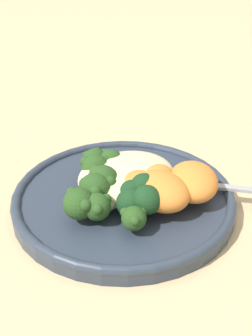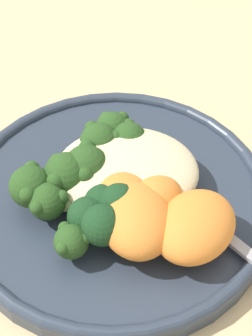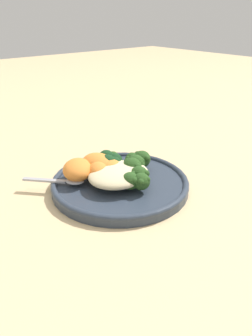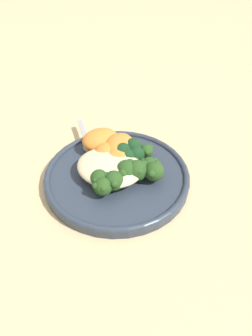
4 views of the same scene
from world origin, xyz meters
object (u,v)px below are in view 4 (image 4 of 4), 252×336
at_px(quinoa_mound, 110,166).
at_px(broccoli_stalk_5, 147,171).
at_px(sweet_potato_chunk_2, 119,146).
at_px(sweet_potato_chunk_3, 107,152).
at_px(plate, 117,176).
at_px(broccoli_stalk_1, 105,182).
at_px(broccoli_stalk_2, 113,178).
at_px(sweet_potato_chunk_0, 100,140).
at_px(sweet_potato_chunk_1, 119,155).
at_px(spoon, 88,143).
at_px(broccoli_stalk_7, 135,155).
at_px(broccoli_stalk_6, 140,165).
at_px(broccoli_stalk_4, 131,169).
at_px(kale_tuft, 130,152).
at_px(broccoli_stalk_0, 102,175).
at_px(broccoli_stalk_3, 123,169).

height_order(quinoa_mound, broccoli_stalk_5, broccoli_stalk_5).
bearing_deg(sweet_potato_chunk_2, sweet_potato_chunk_3, -124.18).
height_order(plate, broccoli_stalk_1, broccoli_stalk_1).
xyz_separation_m(broccoli_stalk_2, sweet_potato_chunk_2, (-0.03, 0.08, 0.00)).
distance_m(quinoa_mound, broccoli_stalk_2, 0.03).
xyz_separation_m(broccoli_stalk_1, sweet_potato_chunk_0, (-0.06, 0.10, 0.00)).
xyz_separation_m(sweet_potato_chunk_1, spoon, (-0.08, 0.02, -0.01)).
bearing_deg(broccoli_stalk_1, broccoli_stalk_7, 152.49).
xyz_separation_m(broccoli_stalk_7, spoon, (-0.11, 0.00, -0.01)).
xyz_separation_m(plate, broccoli_stalk_1, (-0.00, -0.04, 0.02)).
relative_size(sweet_potato_chunk_0, sweet_potato_chunk_1, 1.14).
height_order(broccoli_stalk_1, broccoli_stalk_6, broccoli_stalk_1).
relative_size(broccoli_stalk_4, sweet_potato_chunk_2, 1.38).
xyz_separation_m(broccoli_stalk_6, kale_tuft, (-0.03, 0.02, 0.01)).
height_order(broccoli_stalk_0, broccoli_stalk_7, broccoli_stalk_0).
distance_m(broccoli_stalk_6, sweet_potato_chunk_1, 0.04).
distance_m(broccoli_stalk_6, kale_tuft, 0.04).
relative_size(broccoli_stalk_0, broccoli_stalk_2, 1.30).
bearing_deg(plate, sweet_potato_chunk_1, 106.21).
distance_m(plate, sweet_potato_chunk_2, 0.06).
distance_m(broccoli_stalk_0, broccoli_stalk_7, 0.08).
distance_m(broccoli_stalk_7, sweet_potato_chunk_0, 0.08).
bearing_deg(broccoli_stalk_5, broccoli_stalk_1, -137.11).
bearing_deg(broccoli_stalk_5, broccoli_stalk_3, -158.51).
xyz_separation_m(sweet_potato_chunk_0, spoon, (-0.03, -0.00, -0.01)).
height_order(plate, sweet_potato_chunk_2, sweet_potato_chunk_2).
relative_size(broccoli_stalk_5, spoon, 1.08).
bearing_deg(broccoli_stalk_2, broccoli_stalk_4, 120.52).
bearing_deg(sweet_potato_chunk_0, broccoli_stalk_7, -4.64).
bearing_deg(sweet_potato_chunk_1, broccoli_stalk_5, -13.72).
bearing_deg(sweet_potato_chunk_0, quinoa_mound, -48.34).
bearing_deg(broccoli_stalk_1, sweet_potato_chunk_1, 168.88).
bearing_deg(broccoli_stalk_5, plate, -170.48).
distance_m(broccoli_stalk_1, sweet_potato_chunk_2, 0.09).
distance_m(plate, broccoli_stalk_5, 0.06).
distance_m(broccoli_stalk_3, sweet_potato_chunk_1, 0.04).
distance_m(broccoli_stalk_6, spoon, 0.13).
distance_m(quinoa_mound, broccoli_stalk_1, 0.04).
distance_m(broccoli_stalk_1, sweet_potato_chunk_0, 0.11).
xyz_separation_m(broccoli_stalk_3, sweet_potato_chunk_2, (-0.03, 0.05, 0.00)).
xyz_separation_m(broccoli_stalk_3, kale_tuft, (-0.01, 0.05, 0.00)).
bearing_deg(broccoli_stalk_7, quinoa_mound, -165.59).
distance_m(broccoli_stalk_4, spoon, 0.13).
xyz_separation_m(broccoli_stalk_0, sweet_potato_chunk_0, (-0.05, 0.08, 0.00)).
bearing_deg(quinoa_mound, sweet_potato_chunk_3, 125.42).
height_order(broccoli_stalk_1, sweet_potato_chunk_2, sweet_potato_chunk_2).
bearing_deg(sweet_potato_chunk_1, kale_tuft, 46.98).
relative_size(broccoli_stalk_0, kale_tuft, 1.67).
distance_m(quinoa_mound, broccoli_stalk_5, 0.07).
relative_size(plate, broccoli_stalk_0, 2.76).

